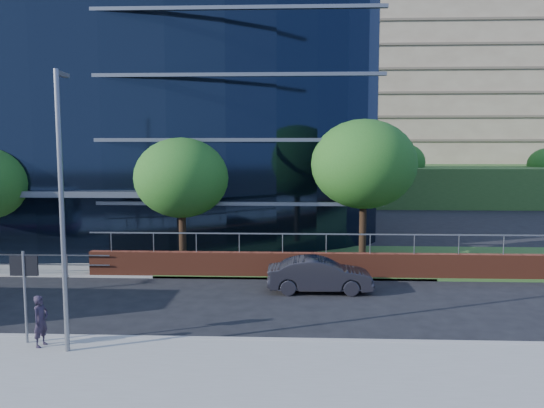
{
  "coord_description": "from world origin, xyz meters",
  "views": [
    {
      "loc": [
        12.54,
        -16.72,
        5.98
      ],
      "look_at": [
        11.48,
        8.0,
        3.38
      ],
      "focal_mm": 35.0,
      "sensor_mm": 36.0,
      "label": 1
    }
  ],
  "objects_px": {
    "tree_far_c": "(182,178)",
    "parked_car": "(320,275)",
    "streetlight_east": "(62,203)",
    "street_sign": "(24,277)",
    "pedestrian": "(41,321)",
    "tree_dist_e": "(403,162)",
    "tree_far_d": "(364,164)"
  },
  "relations": [
    {
      "from": "tree_far_c",
      "to": "parked_car",
      "type": "xyz_separation_m",
      "value": [
        6.61,
        -3.97,
        -3.82
      ]
    },
    {
      "from": "tree_far_c",
      "to": "streetlight_east",
      "type": "height_order",
      "value": "streetlight_east"
    },
    {
      "from": "street_sign",
      "to": "pedestrian",
      "type": "relative_size",
      "value": 1.83
    },
    {
      "from": "tree_dist_e",
      "to": "pedestrian",
      "type": "height_order",
      "value": "tree_dist_e"
    },
    {
      "from": "street_sign",
      "to": "streetlight_east",
      "type": "relative_size",
      "value": 0.35
    },
    {
      "from": "tree_dist_e",
      "to": "pedestrian",
      "type": "xyz_separation_m",
      "value": [
        -18.93,
        -41.86,
        -3.62
      ]
    },
    {
      "from": "parked_car",
      "to": "streetlight_east",
      "type": "bearing_deg",
      "value": 132.49
    },
    {
      "from": "parked_car",
      "to": "street_sign",
      "type": "bearing_deg",
      "value": 125.05
    },
    {
      "from": "tree_far_d",
      "to": "tree_dist_e",
      "type": "height_order",
      "value": "tree_far_d"
    },
    {
      "from": "tree_dist_e",
      "to": "pedestrian",
      "type": "relative_size",
      "value": 4.26
    },
    {
      "from": "tree_far_d",
      "to": "tree_dist_e",
      "type": "distance_m",
      "value": 31.06
    },
    {
      "from": "tree_far_d",
      "to": "pedestrian",
      "type": "xyz_separation_m",
      "value": [
        -10.93,
        -11.86,
        -4.27
      ]
    },
    {
      "from": "pedestrian",
      "to": "tree_far_d",
      "type": "bearing_deg",
      "value": -31.0
    },
    {
      "from": "parked_car",
      "to": "pedestrian",
      "type": "bearing_deg",
      "value": 127.96
    },
    {
      "from": "tree_dist_e",
      "to": "pedestrian",
      "type": "bearing_deg",
      "value": -114.33
    },
    {
      "from": "street_sign",
      "to": "pedestrian",
      "type": "bearing_deg",
      "value": -25.4
    },
    {
      "from": "street_sign",
      "to": "parked_car",
      "type": "relative_size",
      "value": 0.64
    },
    {
      "from": "streetlight_east",
      "to": "tree_dist_e",
      "type": "bearing_deg",
      "value": 66.89
    },
    {
      "from": "tree_far_d",
      "to": "tree_far_c",
      "type": "bearing_deg",
      "value": -173.66
    },
    {
      "from": "street_sign",
      "to": "parked_car",
      "type": "height_order",
      "value": "street_sign"
    },
    {
      "from": "pedestrian",
      "to": "tree_dist_e",
      "type": "bearing_deg",
      "value": -12.67
    },
    {
      "from": "street_sign",
      "to": "tree_far_d",
      "type": "relative_size",
      "value": 0.38
    },
    {
      "from": "tree_dist_e",
      "to": "pedestrian",
      "type": "distance_m",
      "value": 46.08
    },
    {
      "from": "tree_far_d",
      "to": "streetlight_east",
      "type": "height_order",
      "value": "streetlight_east"
    },
    {
      "from": "streetlight_east",
      "to": "tree_far_c",
      "type": "bearing_deg",
      "value": 84.89
    },
    {
      "from": "tree_dist_e",
      "to": "streetlight_east",
      "type": "relative_size",
      "value": 0.81
    },
    {
      "from": "streetlight_east",
      "to": "pedestrian",
      "type": "xyz_separation_m",
      "value": [
        -0.93,
        0.31,
        -3.52
      ]
    },
    {
      "from": "tree_dist_e",
      "to": "streetlight_east",
      "type": "distance_m",
      "value": 45.85
    },
    {
      "from": "tree_far_c",
      "to": "tree_far_d",
      "type": "height_order",
      "value": "tree_far_d"
    },
    {
      "from": "street_sign",
      "to": "streetlight_east",
      "type": "distance_m",
      "value": 2.8
    },
    {
      "from": "streetlight_east",
      "to": "pedestrian",
      "type": "height_order",
      "value": "streetlight_east"
    },
    {
      "from": "tree_far_d",
      "to": "pedestrian",
      "type": "bearing_deg",
      "value": -132.66
    }
  ]
}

